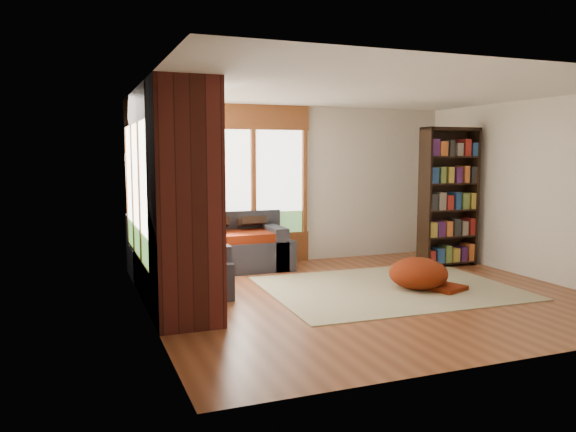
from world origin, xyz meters
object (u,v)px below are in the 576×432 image
object	(u,v)px
brick_chimney	(185,203)
bookshelf	(449,197)
pouf	(418,273)
sectional_sofa	(191,259)
dog_brindle	(177,236)
dog_tan	(205,224)
area_rug	(389,288)

from	to	relation	value
brick_chimney	bookshelf	distance (m)	4.81
brick_chimney	pouf	xyz separation A→B (m)	(3.20, 0.40, -1.08)
sectional_sofa	bookshelf	world-z (taller)	bookshelf
sectional_sofa	brick_chimney	bearing A→B (deg)	-103.56
pouf	dog_brindle	size ratio (longest dim) A/B	0.87
bookshelf	dog_brindle	bearing A→B (deg)	-176.71
brick_chimney	pouf	distance (m)	3.40
pouf	dog_tan	xyz separation A→B (m)	(-2.48, 1.92, 0.55)
bookshelf	pouf	world-z (taller)	bookshelf
area_rug	pouf	bearing A→B (deg)	-25.41
sectional_sofa	pouf	bearing A→B (deg)	-32.12
dog_tan	area_rug	bearing A→B (deg)	-83.67
brick_chimney	sectional_sofa	size ratio (longest dim) A/B	1.18
area_rug	dog_tan	xyz separation A→B (m)	(-2.12, 1.75, 0.77)
bookshelf	dog_tan	xyz separation A→B (m)	(-3.82, 0.75, -0.35)
pouf	dog_tan	world-z (taller)	dog_tan
brick_chimney	bookshelf	size ratio (longest dim) A/B	1.17
area_rug	pouf	distance (m)	0.45
brick_chimney	dog_brindle	distance (m)	1.43
dog_brindle	brick_chimney	bearing A→B (deg)	144.09
pouf	dog_tan	size ratio (longest dim) A/B	0.84
dog_tan	bookshelf	bearing A→B (deg)	-55.33
bookshelf	brick_chimney	bearing A→B (deg)	-160.95
sectional_sofa	dog_tan	distance (m)	0.61
brick_chimney	bookshelf	bearing A→B (deg)	19.05
bookshelf	pouf	distance (m)	1.99
brick_chimney	area_rug	xyz separation A→B (m)	(2.85, 0.57, -1.29)
bookshelf	pouf	xyz separation A→B (m)	(-1.34, -1.17, -0.89)
dog_brindle	bookshelf	bearing A→B (deg)	-116.98
area_rug	bookshelf	distance (m)	2.26
brick_chimney	sectional_sofa	bearing A→B (deg)	77.71
sectional_sofa	pouf	distance (m)	3.21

